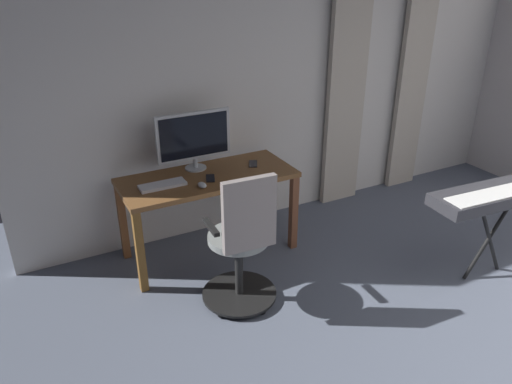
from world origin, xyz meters
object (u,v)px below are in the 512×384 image
object	(u,v)px
office_chair	(242,246)
computer_keyboard	(163,185)
computer_monitor	(194,137)
piano_keyboard	(500,195)
cell_phone_face_up	(210,178)
cell_phone_by_monitor	(253,164)
computer_mouse	(202,185)
desk	(208,187)

from	to	relation	value
office_chair	computer_keyboard	size ratio (longest dim) A/B	2.97
computer_monitor	computer_keyboard	xyz separation A→B (m)	(0.36, 0.22, -0.26)
office_chair	piano_keyboard	world-z (taller)	office_chair
cell_phone_face_up	piano_keyboard	world-z (taller)	piano_keyboard
computer_monitor	cell_phone_by_monitor	size ratio (longest dim) A/B	4.40
computer_monitor	cell_phone_by_monitor	distance (m)	0.56
office_chair	computer_mouse	distance (m)	0.63
computer_mouse	cell_phone_face_up	world-z (taller)	computer_mouse
cell_phone_face_up	piano_keyboard	xyz separation A→B (m)	(-1.82, 1.27, -0.02)
cell_phone_by_monitor	cell_phone_face_up	bearing A→B (deg)	41.65
desk	computer_monitor	size ratio (longest dim) A/B	2.24
computer_mouse	piano_keyboard	distance (m)	2.25
desk	computer_monitor	world-z (taller)	computer_monitor
desk	computer_mouse	distance (m)	0.25
computer_keyboard	cell_phone_by_monitor	distance (m)	0.83
computer_monitor	office_chair	bearing A→B (deg)	87.83
piano_keyboard	computer_keyboard	bearing A→B (deg)	-26.13
computer_keyboard	computer_mouse	xyz separation A→B (m)	(-0.27, 0.15, 0.01)
cell_phone_by_monitor	computer_monitor	bearing A→B (deg)	10.32
cell_phone_face_up	computer_mouse	bearing A→B (deg)	66.05
computer_keyboard	cell_phone_face_up	size ratio (longest dim) A/B	2.51
cell_phone_face_up	piano_keyboard	bearing A→B (deg)	166.40
desk	computer_keyboard	world-z (taller)	computer_keyboard
cell_phone_by_monitor	computer_keyboard	bearing A→B (deg)	32.65
office_chair	cell_phone_face_up	size ratio (longest dim) A/B	7.44
desk	computer_mouse	world-z (taller)	computer_mouse
desk	computer_monitor	bearing A→B (deg)	-80.59
cell_phone_face_up	piano_keyboard	size ratio (longest dim) A/B	0.12
desk	office_chair	xyz separation A→B (m)	(0.07, 0.76, -0.13)
computer_monitor	cell_phone_face_up	distance (m)	0.37
desk	computer_mouse	bearing A→B (deg)	56.75
computer_monitor	computer_keyboard	distance (m)	0.50
office_chair	computer_monitor	world-z (taller)	computer_monitor
cell_phone_by_monitor	cell_phone_face_up	world-z (taller)	same
desk	computer_mouse	size ratio (longest dim) A/B	14.23
desk	computer_keyboard	bearing A→B (deg)	4.81
desk	office_chair	world-z (taller)	office_chair
office_chair	computer_mouse	xyz separation A→B (m)	(0.06, -0.58, 0.25)
computer_monitor	piano_keyboard	bearing A→B (deg)	140.48
computer_keyboard	computer_mouse	world-z (taller)	computer_mouse
office_chair	cell_phone_by_monitor	size ratio (longest dim) A/B	7.44
computer_monitor	computer_keyboard	world-z (taller)	computer_monitor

